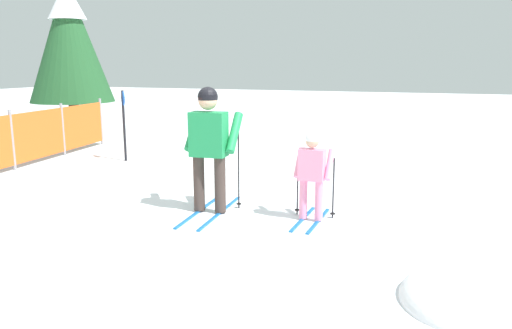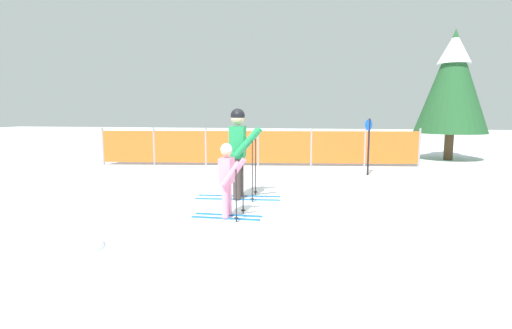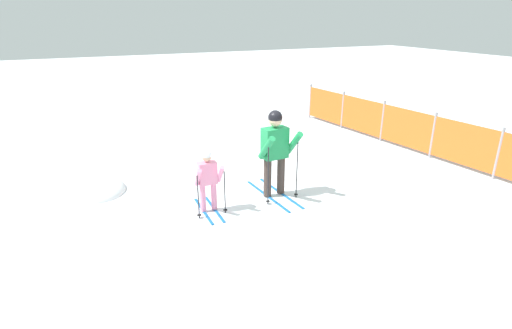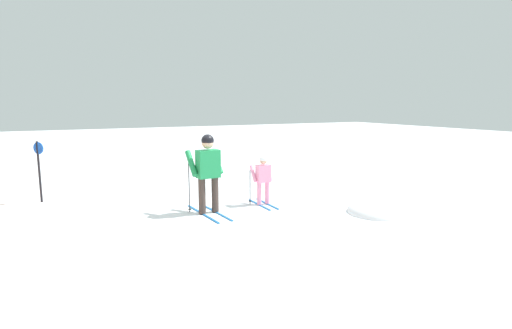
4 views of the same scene
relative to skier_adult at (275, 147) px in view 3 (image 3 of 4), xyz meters
name	(u,v)px [view 3 (image 3 of 4)]	position (x,y,z in m)	size (l,w,h in m)	color
ground_plane	(272,201)	(0.23, -0.17, -1.00)	(60.00, 60.00, 0.00)	white
skier_adult	(275,147)	(0.00, 0.00, 0.00)	(1.61, 0.74, 1.68)	#1966B2
skier_child	(208,177)	(0.11, -1.37, -0.33)	(1.08, 0.55, 1.15)	#1966B2
safety_fence	(433,135)	(-0.36, 4.47, -0.43)	(9.44, 1.17, 1.13)	gray
snow_mound	(99,191)	(-1.62, -3.10, -1.00)	(1.20, 1.02, 0.48)	white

